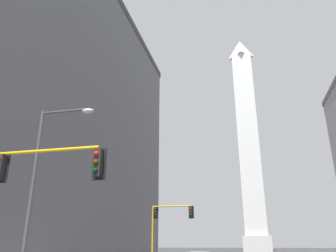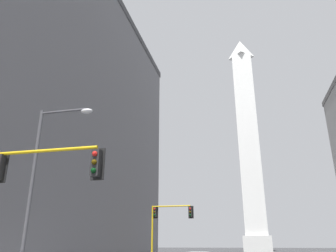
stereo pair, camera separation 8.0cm
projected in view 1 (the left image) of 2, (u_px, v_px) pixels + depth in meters
building_left at (19, 116)px, 35.78m from camera, size 21.03×41.68×30.41m
obelisk at (248, 138)px, 96.02m from camera, size 7.24×7.24×64.68m
traffic_light_near_left at (27, 181)px, 13.63m from camera, size 5.35×0.50×5.83m
traffic_light_mid_left at (166, 219)px, 35.72m from camera, size 4.78×0.51×6.02m
street_lamp at (43, 173)px, 16.44m from camera, size 3.07×0.36×8.78m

